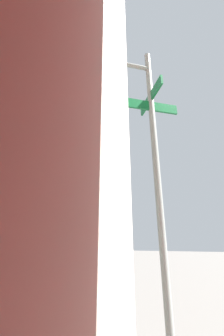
# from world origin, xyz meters

# --- Properties ---
(traffic_signal_near) EXTENTS (2.54, 2.39, 5.59)m
(traffic_signal_near) POSITION_xyz_m (-6.08, -6.35, 3.97)
(traffic_signal_near) COLOR slate
(traffic_signal_near) RESTS_ON ground_plane
(traffic_cone) EXTENTS (0.36, 0.36, 0.62)m
(traffic_cone) POSITION_xyz_m (-5.15, -6.81, 0.31)
(traffic_cone) COLOR orange
(traffic_cone) RESTS_ON ground_plane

